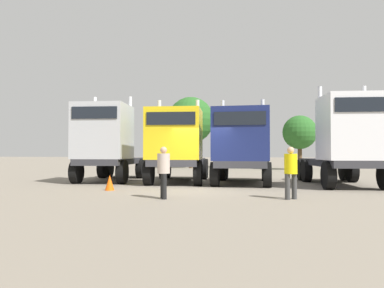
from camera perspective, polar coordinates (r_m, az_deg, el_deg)
The scene contains 11 objects.
ground at distance 14.22m, azimuth 0.81°, elevation -7.24°, with size 200.00×200.00×0.00m, color gray.
semi_truck_silver at distance 18.78m, azimuth -13.09°, elevation 0.34°, with size 3.16×6.38×4.39m.
semi_truck_yellow at distance 17.39m, azimuth -2.37°, elevation -0.25°, with size 3.10×6.42×4.04m.
semi_truck_navy at distance 16.78m, azimuth 7.77°, elevation -0.18°, with size 2.60×5.84×3.98m.
semi_truck_white at distance 16.83m, azimuth 23.05°, elevation 0.48°, with size 3.17×6.38×4.39m.
visitor_in_hivis at distance 11.85m, azimuth 15.16°, elevation -3.79°, with size 0.56×0.56×1.64m.
visitor_with_camera at distance 11.63m, azimuth -4.46°, elevation -3.85°, with size 0.53×0.53×1.65m.
traffic_cone_mid at distance 14.53m, azimuth -12.73°, elevation -5.90°, with size 0.36×0.36×0.60m, color #F2590C.
oak_far_left at distance 34.62m, azimuth -0.20°, elevation 3.73°, with size 4.37×4.37×6.72m.
oak_far_centre at distance 35.46m, azimuth 8.24°, elevation 1.74°, with size 3.43×3.43×5.09m.
oak_far_right at distance 32.43m, azimuth 16.46°, elevation 1.73°, with size 2.88×2.88×4.63m.
Camera 1 is at (2.45, -13.93, 1.46)m, focal length 34.18 mm.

